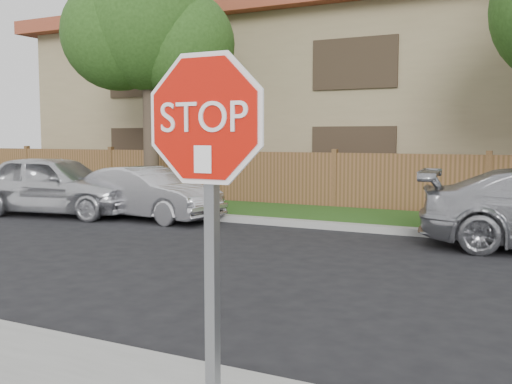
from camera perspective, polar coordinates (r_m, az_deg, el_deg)
The scene contains 8 objects.
far_curb at distance 12.69m, azimuth 19.46°, elevation -3.94°, with size 70.00×0.30×0.15m, color gray.
grass_strip at distance 14.31m, azimuth 20.41°, elevation -3.01°, with size 70.00×3.00×0.12m, color #1E4714.
fence at distance 15.81m, azimuth 21.23°, elevation 0.42°, with size 70.00×0.12×1.60m, color #52381D.
apartment_building at distance 21.39m, azimuth 23.18°, elevation 8.86°, with size 35.20×9.20×7.20m.
tree_left at distance 17.78m, azimuth -10.37°, elevation 15.51°, with size 4.80×3.90×7.78m.
stop_sign at distance 3.31m, azimuth -4.67°, elevation 1.41°, with size 1.01×0.13×2.55m.
sedan_far_left at distance 16.39m, azimuth -18.56°, elevation 0.65°, with size 1.88×4.66×1.59m, color silver.
sedan_left at distance 15.00m, azimuth -10.34°, elevation -0.12°, with size 1.38×3.94×1.30m, color #B1B1B5.
Camera 1 is at (1.73, -4.27, 2.06)m, focal length 42.00 mm.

